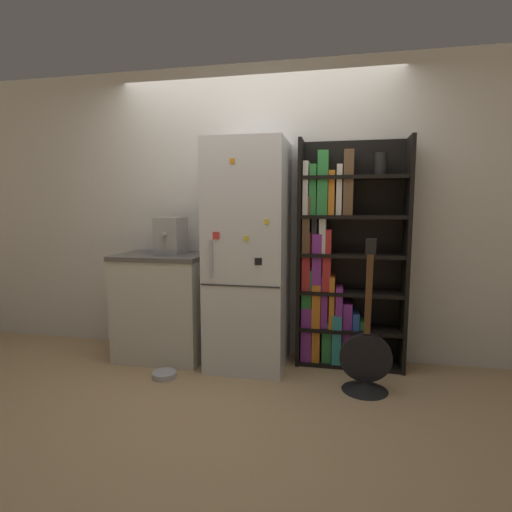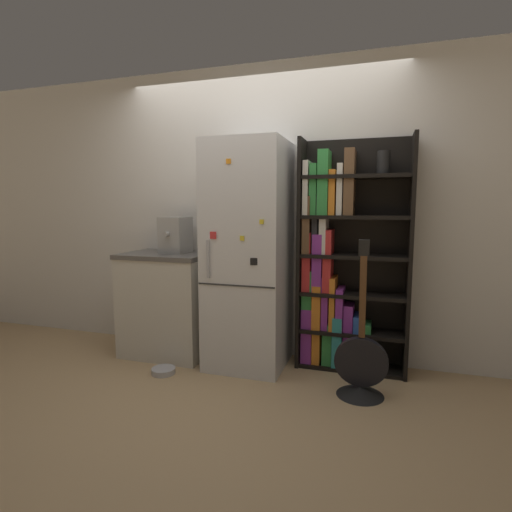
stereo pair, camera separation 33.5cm
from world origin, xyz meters
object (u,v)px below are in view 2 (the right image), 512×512
espresso_machine (176,235)px  pet_bowl (163,370)px  refrigerator (249,256)px  bookshelf (339,267)px  guitar (361,373)px

espresso_machine → pet_bowl: 1.19m
refrigerator → bookshelf: (0.74, 0.18, -0.08)m
espresso_machine → pet_bowl: bearing=-75.3°
espresso_machine → guitar: espresso_machine is taller
pet_bowl → espresso_machine: bearing=104.7°
guitar → pet_bowl: (-1.55, -0.09, -0.14)m
refrigerator → espresso_machine: 0.75m
guitar → espresso_machine: bearing=166.8°
bookshelf → pet_bowl: (-1.33, -0.60, -0.83)m
refrigerator → espresso_machine: bearing=174.4°
refrigerator → guitar: (0.96, -0.32, -0.78)m
guitar → pet_bowl: bearing=-176.7°
bookshelf → guitar: size_ratio=1.67×
guitar → refrigerator: bearing=161.3°
bookshelf → guitar: (0.22, -0.51, -0.69)m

